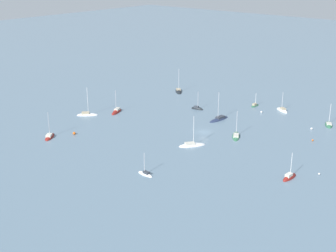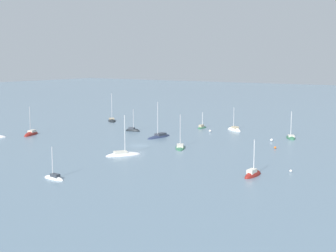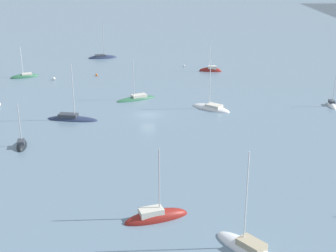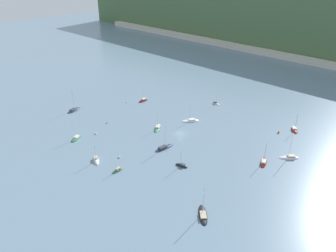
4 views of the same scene
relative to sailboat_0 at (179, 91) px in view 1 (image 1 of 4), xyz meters
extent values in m
plane|color=slate|center=(-35.64, 31.09, -0.07)|extent=(600.00, 600.00, 0.00)
ellipsoid|color=black|center=(-0.03, 0.03, -0.07)|extent=(7.58, 7.65, 1.58)
cube|color=tan|center=(0.44, -0.44, 0.61)|extent=(3.31, 3.33, 0.49)
cylinder|color=silver|center=(-0.33, 0.33, 4.87)|extent=(0.14, 0.14, 9.01)
ellipsoid|color=black|center=(-19.98, 13.86, -0.07)|extent=(4.76, 2.43, 1.81)
cube|color=#333842|center=(-19.63, 13.94, 0.73)|extent=(1.82, 1.34, 0.62)
cylinder|color=#B2B2B7|center=(-20.21, 13.81, 3.42)|extent=(0.14, 0.14, 5.99)
ellipsoid|color=silver|center=(4.55, 43.91, -0.07)|extent=(6.83, 6.59, 1.49)
cube|color=tan|center=(4.97, 44.31, 0.72)|extent=(2.98, 2.93, 0.76)
cylinder|color=silver|center=(4.29, 43.67, 5.06)|extent=(0.14, 0.14, 9.45)
ellipsoid|color=#2D6647|center=(-62.64, -0.20, -0.07)|extent=(4.99, 6.81, 1.66)
cube|color=beige|center=(-62.88, 0.26, 0.61)|extent=(2.47, 2.80, 0.45)
cylinder|color=silver|center=(-62.49, -0.49, 3.72)|extent=(0.14, 0.14, 6.67)
ellipsoid|color=silver|center=(-39.80, 42.40, -0.07)|extent=(6.70, 7.93, 1.46)
cube|color=beige|center=(-39.44, 42.91, 0.61)|extent=(3.14, 3.37, 0.57)
cylinder|color=silver|center=(-40.03, 42.08, 4.57)|extent=(0.14, 0.14, 8.49)
ellipsoid|color=#2D6647|center=(-45.40, 27.90, -0.07)|extent=(6.16, 8.19, 1.14)
cube|color=beige|center=(-45.74, 28.46, 0.54)|extent=(2.86, 3.34, 0.60)
cylinder|color=silver|center=(-45.18, 27.54, 4.03)|extent=(0.14, 0.14, 7.58)
ellipsoid|color=maroon|center=(-70.92, 43.49, -0.07)|extent=(1.95, 5.64, 1.97)
cube|color=silver|center=(-70.90, 43.93, 0.87)|extent=(1.26, 2.06, 0.81)
cylinder|color=silver|center=(-70.94, 43.21, 3.50)|extent=(0.14, 0.14, 6.07)
ellipsoid|color=maroon|center=(-0.61, 35.03, -0.07)|extent=(4.57, 7.25, 1.99)
cube|color=beige|center=(-0.39, 34.51, 0.85)|extent=(2.28, 2.87, 0.75)
cylinder|color=#B2B2B7|center=(-0.75, 35.35, 4.16)|extent=(0.14, 0.14, 7.38)
ellipsoid|color=maroon|center=(-3.09, 65.07, -0.07)|extent=(5.55, 6.29, 1.66)
cube|color=silver|center=(-3.40, 65.47, 0.75)|extent=(2.57, 2.71, 0.74)
cylinder|color=#B2B2B7|center=(-2.89, 64.82, 4.08)|extent=(0.14, 0.14, 7.40)
ellipsoid|color=white|center=(-42.69, 65.16, -0.07)|extent=(4.76, 1.49, 1.26)
cube|color=#333842|center=(-43.06, 65.17, 0.60)|extent=(1.73, 0.99, 0.65)
cylinder|color=silver|center=(-42.45, 65.15, 2.98)|extent=(0.14, 0.14, 5.41)
ellipsoid|color=#2D6647|center=(-33.74, -2.88, -0.07)|extent=(1.42, 4.74, 1.11)
cube|color=tan|center=(-33.74, -2.50, 0.63)|extent=(0.97, 1.71, 0.80)
cylinder|color=silver|center=(-33.74, -3.11, 2.49)|extent=(0.14, 0.14, 4.51)
ellipsoid|color=#232D4C|center=(-32.47, 18.38, -0.07)|extent=(3.21, 9.11, 1.22)
cube|color=#333842|center=(-32.54, 17.67, 0.61)|extent=(1.95, 3.36, 0.70)
cylinder|color=silver|center=(-32.43, 18.82, 4.90)|extent=(0.14, 0.14, 9.27)
ellipsoid|color=white|center=(-44.02, -4.06, -0.07)|extent=(6.13, 4.43, 2.00)
cube|color=tan|center=(-44.44, -3.83, 0.84)|extent=(2.50, 2.13, 0.74)
cylinder|color=silver|center=(-43.76, -4.20, 3.61)|extent=(0.14, 0.14, 6.26)
sphere|color=orange|center=(-64.65, 16.37, 0.20)|extent=(0.55, 0.55, 0.55)
sphere|color=white|center=(-60.21, 7.41, 0.28)|extent=(0.70, 0.70, 0.70)
sphere|color=white|center=(-75.68, 36.98, 0.18)|extent=(0.51, 0.51, 0.51)
sphere|color=orange|center=(-6.87, 58.77, 0.36)|extent=(0.87, 0.87, 0.87)
sphere|color=white|center=(-39.63, 2.75, 0.28)|extent=(0.70, 0.70, 0.70)
camera|label=1|loc=(-115.68, 141.62, 50.78)|focal=50.00mm
camera|label=2|loc=(-104.21, 120.46, 20.88)|focal=50.00mm
camera|label=3|loc=(42.61, 38.26, 25.68)|focal=50.00mm
camera|label=4|loc=(40.12, -56.78, 63.69)|focal=35.00mm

